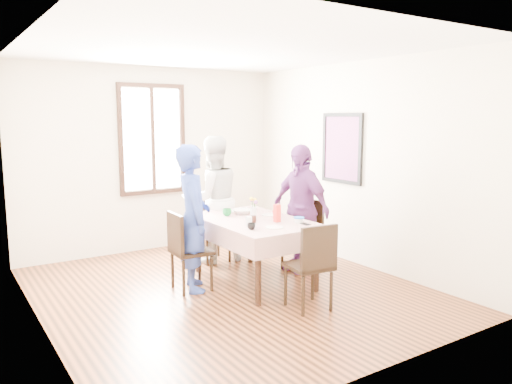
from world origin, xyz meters
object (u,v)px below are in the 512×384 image
chair_left (191,251)px  chair_near (308,266)px  dining_table (254,251)px  person_far (213,200)px  chair_far (213,229)px  person_left (192,218)px  chair_right (301,236)px  person_right (300,208)px

chair_left → chair_near: (0.76, -1.18, 0.00)m
dining_table → person_far: (0.00, 1.02, 0.49)m
chair_far → person_left: person_left is taller
chair_right → person_right: person_right is taller
person_right → chair_near: bearing=-39.3°
person_left → person_far: person_far is taller
chair_near → person_left: person_left is taller
chair_left → chair_far: (0.76, 0.90, 0.00)m
chair_near → person_left: bearing=127.9°
chair_right → person_left: (-1.50, 0.09, 0.38)m
chair_far → chair_near: (0.00, -2.08, 0.00)m
chair_far → person_left: size_ratio=0.54×
dining_table → chair_left: bearing=169.5°
chair_far → chair_right: bearing=129.3°
dining_table → chair_left: (-0.76, 0.14, 0.08)m
person_right → chair_right: bearing=85.0°
person_left → person_right: 1.48m
chair_near → person_right: person_right is taller
chair_near → person_left: size_ratio=0.54×
person_left → person_right: (1.48, -0.09, -0.02)m
person_far → chair_left: bearing=55.0°
dining_table → chair_far: bearing=90.0°
person_left → person_right: size_ratio=1.02×
person_left → dining_table: bearing=-83.7°
person_left → person_far: bearing=-23.0°
chair_far → person_right: size_ratio=0.56×
dining_table → person_right: (0.74, 0.05, 0.44)m
person_left → chair_far: bearing=-22.4°
person_far → chair_far: bearing=-84.1°
chair_near → person_far: 2.10m
chair_left → chair_far: 1.18m
dining_table → chair_near: size_ratio=1.66×
chair_right → chair_far: 1.25m
dining_table → person_left: person_left is taller
chair_left → chair_near: bearing=35.6°
chair_far → person_left: (-0.74, -0.90, 0.38)m
chair_right → person_far: 1.30m
chair_left → chair_right: size_ratio=1.00×
person_left → chair_left: bearing=107.1°
chair_near → person_far: size_ratio=0.53×
dining_table → person_right: person_right is taller
chair_right → person_far: size_ratio=0.53×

